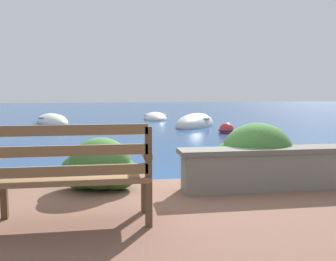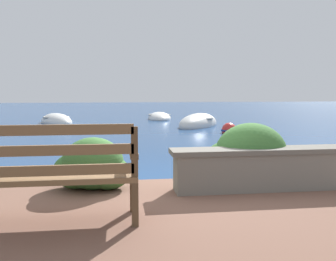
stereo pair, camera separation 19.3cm
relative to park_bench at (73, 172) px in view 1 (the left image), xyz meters
name	(u,v)px [view 1 (the left image)]	position (x,y,z in m)	size (l,w,h in m)	color
ground_plane	(170,195)	(1.14, 1.59, -0.70)	(80.00, 80.00, 0.00)	navy
park_bench	(73,172)	(0.00, 0.00, 0.00)	(1.40, 0.48, 0.93)	brown
stone_wall	(270,168)	(2.28, 0.89, -0.22)	(2.28, 0.39, 0.51)	slate
hedge_clump_left	(100,167)	(0.21, 1.20, -0.21)	(0.94, 0.68, 0.64)	#38662D
hedge_clump_centre	(256,157)	(2.22, 1.21, -0.14)	(1.17, 0.84, 0.79)	#38662D
rowboat_nearest	(195,124)	(3.79, 11.30, -0.63)	(2.64, 3.23, 0.90)	silver
rowboat_mid	(52,122)	(-2.09, 13.39, -0.64)	(2.11, 2.82, 0.76)	silver
rowboat_far	(155,118)	(2.65, 15.17, -0.65)	(1.23, 2.57, 0.61)	silver
mooring_buoy	(227,130)	(4.28, 8.73, -0.61)	(0.56, 0.56, 0.51)	red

